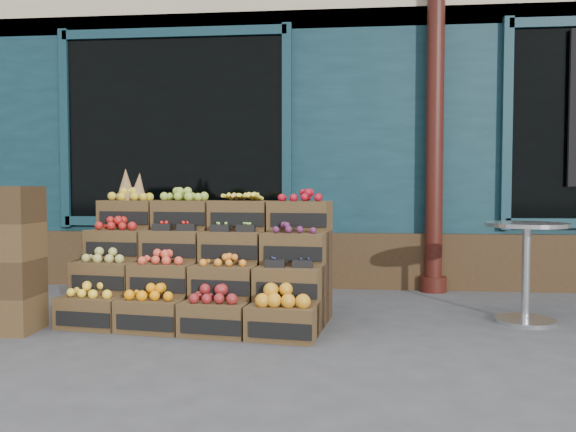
{
  "coord_description": "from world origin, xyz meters",
  "views": [
    {
      "loc": [
        0.24,
        -3.91,
        1.07
      ],
      "look_at": [
        -0.2,
        0.7,
        0.85
      ],
      "focal_mm": 35.0,
      "sensor_mm": 36.0,
      "label": 1
    }
  ],
  "objects": [
    {
      "name": "ground",
      "position": [
        0.0,
        0.0,
        0.0
      ],
      "size": [
        60.0,
        60.0,
        0.0
      ],
      "primitive_type": "plane",
      "color": "#404042",
      "rests_on": "ground"
    },
    {
      "name": "shop_facade",
      "position": [
        0.0,
        5.11,
        2.4
      ],
      "size": [
        12.0,
        6.24,
        4.8
      ],
      "color": "#0F2B34",
      "rests_on": "ground"
    },
    {
      "name": "crate_display",
      "position": [
        -0.89,
        0.56,
        0.39
      ],
      "size": [
        2.11,
        1.23,
        1.26
      ],
      "rotation": [
        0.0,
        0.0,
        -0.13
      ],
      "color": "#48341C",
      "rests_on": "ground"
    },
    {
      "name": "spare_crates",
      "position": [
        -2.31,
        0.05,
        0.55
      ],
      "size": [
        0.56,
        0.4,
        1.09
      ],
      "rotation": [
        0.0,
        0.0,
        0.04
      ],
      "color": "#48341C",
      "rests_on": "ground"
    },
    {
      "name": "bistro_table",
      "position": [
        1.71,
        0.71,
        0.5
      ],
      "size": [
        0.64,
        0.64,
        0.8
      ],
      "rotation": [
        0.0,
        0.0,
        -0.19
      ],
      "color": "#B2B3B9",
      "rests_on": "ground"
    },
    {
      "name": "shopkeeper",
      "position": [
        -1.73,
        2.87,
        0.96
      ],
      "size": [
        0.83,
        0.71,
        1.92
      ],
      "primitive_type": "imported",
      "rotation": [
        0.0,
        0.0,
        3.56
      ],
      "color": "#1B5E2B",
      "rests_on": "ground"
    }
  ]
}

